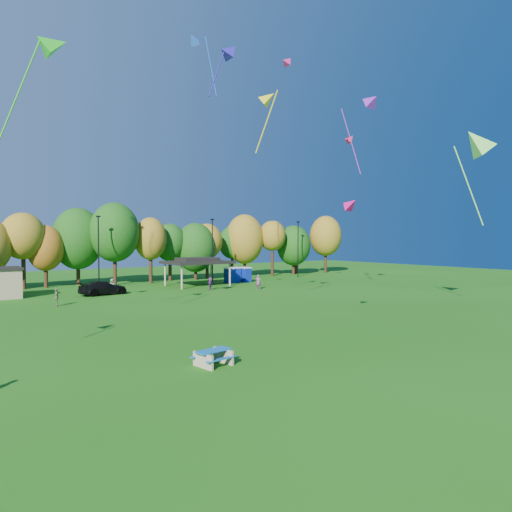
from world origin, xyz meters
TOP-DOWN VIEW (x-y plane):
  - ground at (0.00, 0.00)m, footprint 160.00×160.00m
  - tree_line at (-1.03, 45.51)m, footprint 93.57×10.55m
  - lamp_posts at (2.00, 40.00)m, footprint 64.50×0.25m
  - pavilion at (14.00, 37.00)m, footprint 8.20×6.20m
  - porta_potties at (20.97, 38.11)m, footprint 3.75×1.98m
  - picnic_table at (-3.24, 2.72)m, footprint 2.03×1.78m
  - car_d at (0.86, 34.52)m, footprint 5.57×2.88m
  - far_person_2 at (13.14, 32.04)m, footprint 1.40×1.29m
  - far_person_3 at (-5.26, 28.39)m, footprint 0.64×1.05m
  - far_person_4 at (18.32, 29.18)m, footprint 0.78×0.74m
  - far_person_5 at (2.21, 35.53)m, footprint 0.91×0.70m
  - kite_1 at (14.96, 19.27)m, footprint 1.41×1.07m
  - kite_2 at (8.22, 26.55)m, footprint 3.64×2.24m
  - kite_3 at (4.02, 12.66)m, footprint 2.80×1.30m
  - kite_5 at (-7.88, 14.62)m, footprint 4.44×1.72m
  - kite_6 at (25.13, 20.37)m, footprint 1.74×1.54m
  - kite_8 at (7.63, 12.77)m, footprint 2.70×2.87m
  - kite_10 at (22.57, 15.67)m, footprint 1.85×4.98m
  - kite_12 at (8.87, 4.99)m, footprint 1.16×1.42m
  - kite_13 at (20.42, 2.72)m, footprint 4.40×4.25m

SIDE VIEW (x-z plane):
  - ground at x=0.00m, z-range 0.00..0.00m
  - picnic_table at x=-3.24m, z-range 0.06..0.84m
  - car_d at x=0.86m, z-range 0.00..1.54m
  - far_person_2 at x=13.14m, z-range 0.00..1.56m
  - far_person_5 at x=2.21m, z-range 0.00..1.67m
  - far_person_3 at x=-5.26m, z-range 0.00..1.67m
  - far_person_4 at x=18.32m, z-range 0.00..1.80m
  - porta_potties at x=20.97m, z-range 0.01..2.19m
  - pavilion at x=14.00m, z-range 1.34..5.11m
  - lamp_posts at x=2.00m, z-range 0.36..9.45m
  - tree_line at x=-1.03m, z-range 0.34..11.49m
  - kite_12 at x=8.87m, z-range 7.97..9.27m
  - kite_13 at x=20.42m, z-range 9.80..17.79m
  - kite_8 at x=7.63m, z-range 14.69..20.16m
  - kite_6 at x=25.13m, z-range 17.11..18.53m
  - kite_5 at x=-7.88m, z-range 14.68..22.25m
  - kite_3 at x=4.02m, z-range 17.98..22.53m
  - kite_10 at x=22.57m, z-range 16.14..24.66m
  - kite_1 at x=14.96m, z-range 23.36..24.73m
  - kite_2 at x=8.22m, z-range 23.85..30.24m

